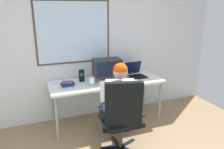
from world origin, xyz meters
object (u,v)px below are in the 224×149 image
object	(u,v)px
coffee_mug	(127,79)
office_chair	(122,114)
desk	(107,84)
person_seated	(119,102)
crt_monitor	(107,68)
desk_speaker	(82,76)
laptop	(135,73)
wine_glass	(92,81)
book_stack	(68,84)

from	to	relation	value
coffee_mug	office_chair	bearing A→B (deg)	-118.33
desk	office_chair	bearing A→B (deg)	-96.91
desk	person_seated	xyz separation A→B (m)	(-0.05, -0.64, -0.04)
crt_monitor	desk_speaker	bearing A→B (deg)	164.16
person_seated	coffee_mug	xyz separation A→B (m)	(0.34, 0.48, 0.15)
person_seated	coffee_mug	bearing A→B (deg)	54.80
laptop	wine_glass	size ratio (longest dim) A/B	2.37
wine_glass	coffee_mug	xyz separation A→B (m)	(0.59, 0.01, -0.05)
laptop	book_stack	world-z (taller)	laptop
wine_glass	desk	bearing A→B (deg)	29.64
office_chair	book_stack	xyz separation A→B (m)	(-0.54, 0.88, 0.19)
wine_glass	book_stack	size ratio (longest dim) A/B	0.69
desk	laptop	world-z (taller)	laptop
person_seated	desk_speaker	bearing A→B (deg)	113.65
coffee_mug	book_stack	bearing A→B (deg)	171.74
wine_glass	coffee_mug	bearing A→B (deg)	0.97
book_stack	coffee_mug	world-z (taller)	coffee_mug
person_seated	book_stack	world-z (taller)	person_seated
book_stack	coffee_mug	bearing A→B (deg)	-8.26
desk_speaker	wine_glass	bearing A→B (deg)	-73.88
office_chair	desk_speaker	size ratio (longest dim) A/B	5.54
desk_speaker	book_stack	bearing A→B (deg)	-149.02
crt_monitor	person_seated	bearing A→B (deg)	-95.67
person_seated	crt_monitor	world-z (taller)	person_seated
book_stack	coffee_mug	size ratio (longest dim) A/B	2.05
wine_glass	laptop	bearing A→B (deg)	15.98
person_seated	wine_glass	distance (m)	0.57
wine_glass	desk_speaker	distance (m)	0.31
person_seated	laptop	xyz separation A→B (m)	(0.60, 0.72, 0.16)
desk_speaker	crt_monitor	bearing A→B (deg)	-15.84
office_chair	desk_speaker	world-z (taller)	office_chair
office_chair	book_stack	distance (m)	1.04
desk	coffee_mug	size ratio (longest dim) A/B	18.30
desk_speaker	person_seated	bearing A→B (deg)	-66.35
desk	crt_monitor	xyz separation A→B (m)	(0.02, 0.02, 0.28)
desk	crt_monitor	size ratio (longest dim) A/B	4.00
desk	book_stack	xyz separation A→B (m)	(-0.65, -0.03, 0.09)
person_seated	laptop	world-z (taller)	person_seated
desk	crt_monitor	bearing A→B (deg)	45.05
office_chair	crt_monitor	distance (m)	1.00
crt_monitor	book_stack	world-z (taller)	crt_monitor
crt_monitor	wine_glass	xyz separation A→B (m)	(-0.32, -0.19, -0.13)
crt_monitor	laptop	size ratio (longest dim) A/B	1.37
person_seated	desk_speaker	xyz separation A→B (m)	(-0.34, 0.77, 0.19)
person_seated	desk_speaker	world-z (taller)	person_seated
desk_speaker	laptop	bearing A→B (deg)	-3.49
person_seated	desk_speaker	distance (m)	0.86
desk	laptop	distance (m)	0.57
wine_glass	book_stack	distance (m)	0.38
desk	desk_speaker	xyz separation A→B (m)	(-0.39, 0.13, 0.15)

